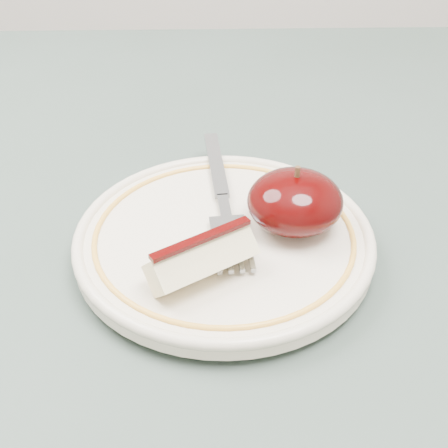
{
  "coord_description": "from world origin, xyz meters",
  "views": [
    {
      "loc": [
        0.02,
        -0.41,
        1.06
      ],
      "look_at": [
        0.03,
        -0.04,
        0.78
      ],
      "focal_mm": 50.0,
      "sensor_mm": 36.0,
      "label": 1
    }
  ],
  "objects_px": {
    "table": "(190,300)",
    "fork": "(222,197)",
    "plate": "(224,239)",
    "apple_half": "(295,202)"
  },
  "relations": [
    {
      "from": "fork",
      "to": "table",
      "type": "bearing_deg",
      "value": 89.85
    },
    {
      "from": "apple_half",
      "to": "fork",
      "type": "relative_size",
      "value": 0.37
    },
    {
      "from": "apple_half",
      "to": "fork",
      "type": "xyz_separation_m",
      "value": [
        -0.05,
        0.03,
        -0.02
      ]
    },
    {
      "from": "table",
      "to": "plate",
      "type": "distance_m",
      "value": 0.11
    },
    {
      "from": "table",
      "to": "fork",
      "type": "height_order",
      "value": "fork"
    },
    {
      "from": "table",
      "to": "plate",
      "type": "relative_size",
      "value": 3.98
    },
    {
      "from": "fork",
      "to": "apple_half",
      "type": "bearing_deg",
      "value": -125.94
    },
    {
      "from": "plate",
      "to": "apple_half",
      "type": "xyz_separation_m",
      "value": [
        0.05,
        0.01,
        0.03
      ]
    },
    {
      "from": "table",
      "to": "fork",
      "type": "bearing_deg",
      "value": 4.71
    },
    {
      "from": "table",
      "to": "fork",
      "type": "distance_m",
      "value": 0.11
    }
  ]
}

